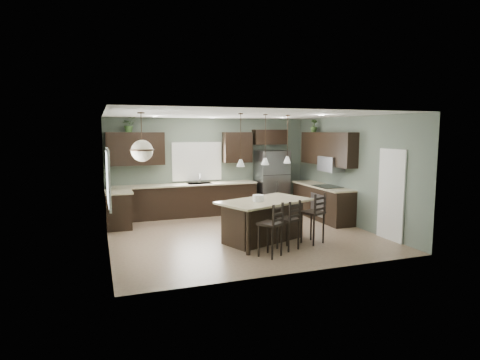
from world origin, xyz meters
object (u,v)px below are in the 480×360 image
object	(u,v)px
refrigerator	(272,181)
bar_stool_right	(313,218)
kitchen_island	(265,221)
bar_stool_center	(288,225)
serving_dish	(258,198)
plant_back_left	(129,125)
bar_stool_left	(270,230)

from	to	relation	value
refrigerator	bar_stool_right	distance (m)	3.59
kitchen_island	bar_stool_right	size ratio (longest dim) A/B	1.79
bar_stool_center	bar_stool_right	bearing A→B (deg)	-4.69
serving_dish	bar_stool_center	bearing A→B (deg)	-58.55
kitchen_island	serving_dish	distance (m)	0.57
refrigerator	plant_back_left	distance (m)	4.45
bar_stool_left	plant_back_left	bearing A→B (deg)	85.37
bar_stool_center	plant_back_left	distance (m)	5.30
refrigerator	bar_stool_center	world-z (taller)	refrigerator
serving_dish	bar_stool_left	world-z (taller)	bar_stool_left
serving_dish	bar_stool_left	distance (m)	1.08
serving_dish	bar_stool_right	distance (m)	1.26
kitchen_island	bar_stool_left	xyz separation A→B (m)	(-0.33, -1.03, 0.07)
serving_dish	bar_stool_right	world-z (taller)	bar_stool_right
bar_stool_center	bar_stool_right	distance (m)	0.74
plant_back_left	refrigerator	bearing A→B (deg)	-3.44
kitchen_island	bar_stool_right	distance (m)	1.05
refrigerator	bar_stool_center	size ratio (longest dim) A/B	1.78
bar_stool_left	bar_stool_center	bearing A→B (deg)	-2.38
kitchen_island	plant_back_left	world-z (taller)	plant_back_left
plant_back_left	bar_stool_center	bearing A→B (deg)	-55.07
serving_dish	bar_stool_right	xyz separation A→B (m)	(1.10, -0.42, -0.44)
kitchen_island	plant_back_left	xyz separation A→B (m)	(-2.58, 3.27, 2.14)
bar_stool_center	serving_dish	bearing A→B (deg)	98.87
bar_stool_right	plant_back_left	xyz separation A→B (m)	(-3.50, 3.77, 2.05)
bar_stool_center	kitchen_island	bearing A→B (deg)	83.73
refrigerator	serving_dish	bearing A→B (deg)	-119.01
refrigerator	bar_stool_left	world-z (taller)	refrigerator
bar_stool_left	bar_stool_center	size ratio (longest dim) A/B	1.03
bar_stool_right	plant_back_left	size ratio (longest dim) A/B	2.72
refrigerator	plant_back_left	bearing A→B (deg)	176.56
refrigerator	bar_stool_center	distance (m)	4.00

